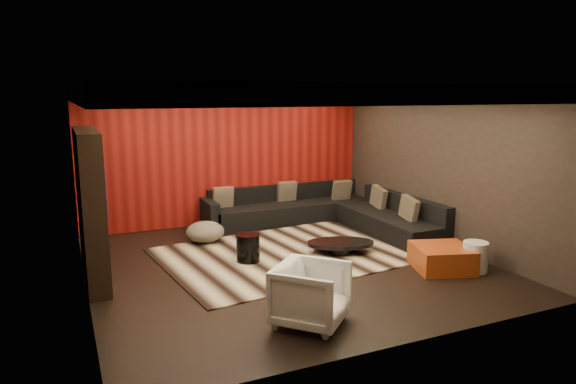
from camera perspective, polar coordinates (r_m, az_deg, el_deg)
name	(u,v)px	position (r m, az deg, el deg)	size (l,w,h in m)	color
floor	(286,264)	(8.35, -0.19, -8.03)	(6.00, 6.00, 0.02)	black
ceiling	(286,86)	(7.90, -0.21, 11.69)	(6.00, 6.00, 0.02)	silver
wall_back	(228,157)	(10.80, -6.72, 3.91)	(6.00, 0.02, 2.80)	black
wall_left	(79,193)	(7.34, -22.21, -0.12)	(0.02, 6.00, 2.80)	black
wall_right	(439,167)	(9.62, 16.43, 2.68)	(0.02, 6.00, 2.80)	black
red_feature_wall	(228,157)	(10.76, -6.65, 3.88)	(5.98, 0.05, 2.78)	#6B0C0A
soffit_back	(231,94)	(10.43, -6.35, 10.77)	(6.00, 0.60, 0.22)	silver
soffit_front	(391,94)	(5.54, 11.40, 10.58)	(6.00, 0.60, 0.22)	silver
soffit_left	(97,94)	(7.24, -20.46, 10.14)	(0.60, 4.80, 0.22)	silver
soffit_right	(429,94)	(9.33, 15.39, 10.45)	(0.60, 4.80, 0.22)	silver
cove_back	(237,99)	(10.11, -5.74, 10.27)	(4.80, 0.08, 0.04)	#FFD899
cove_front	(373,103)	(5.83, 9.40, 9.77)	(4.80, 0.08, 0.04)	#FFD899
cove_left	(124,101)	(7.27, -17.71, 9.60)	(0.08, 4.80, 0.04)	#FFD899
cove_right	(413,99)	(9.12, 13.68, 9.96)	(0.08, 4.80, 0.04)	#FFD899
tv_surround	(91,205)	(7.99, -21.08, -1.39)	(0.30, 2.00, 2.20)	black
tv_screen	(101,181)	(7.94, -20.10, 1.17)	(0.04, 1.30, 0.80)	black
tv_shelf	(104,231)	(8.09, -19.76, -4.08)	(0.04, 1.60, 0.04)	black
rug	(285,254)	(8.79, -0.39, -6.93)	(4.00, 3.00, 0.02)	tan
coffee_table	(340,247)	(8.87, 5.84, -6.10)	(1.15, 1.15, 0.19)	black
drum_stool	(248,248)	(8.37, -4.46, -6.20)	(0.38, 0.38, 0.45)	black
striped_pouf	(205,232)	(9.54, -9.18, -4.38)	(0.69, 0.69, 0.38)	#BEB293
white_side_table	(475,257)	(8.44, 20.07, -6.78)	(0.38, 0.38, 0.47)	silver
orange_ottoman	(442,258)	(8.39, 16.73, -7.02)	(0.83, 0.83, 0.37)	maroon
armchair	(311,294)	(6.17, 2.58, -11.31)	(0.79, 0.81, 0.74)	white
sectional_sofa	(326,213)	(10.63, 4.27, -2.40)	(3.65, 3.50, 0.75)	black
throw_pillows	(326,196)	(10.56, 4.24, -0.49)	(3.16, 2.84, 0.50)	tan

